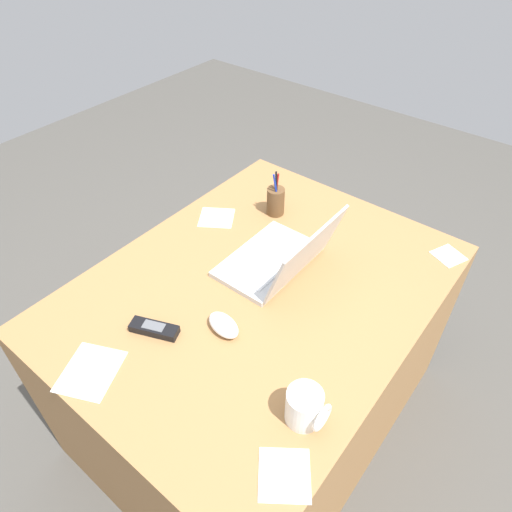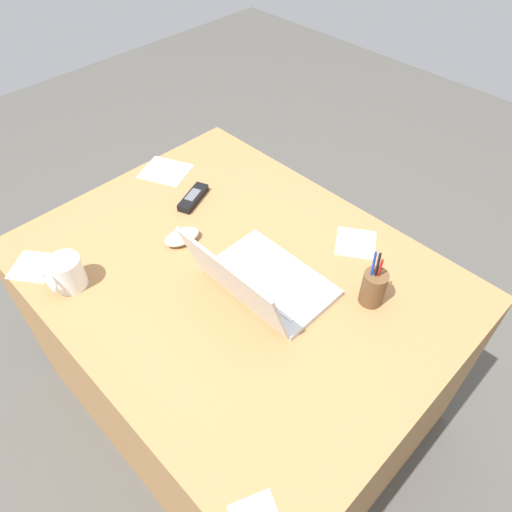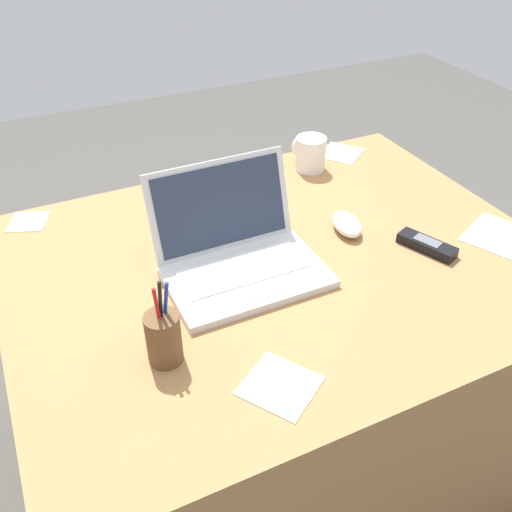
{
  "view_description": "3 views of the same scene",
  "coord_description": "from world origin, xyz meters",
  "px_view_note": "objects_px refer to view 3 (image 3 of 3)",
  "views": [
    {
      "loc": [
        0.8,
        0.62,
        1.75
      ],
      "look_at": [
        -0.06,
        -0.06,
        0.78
      ],
      "focal_mm": 32.26,
      "sensor_mm": 36.0,
      "label": 1
    },
    {
      "loc": [
        -0.69,
        0.6,
        1.74
      ],
      "look_at": [
        -0.06,
        -0.03,
        0.81
      ],
      "focal_mm": 33.35,
      "sensor_mm": 36.0,
      "label": 2
    },
    {
      "loc": [
        -0.51,
        -0.93,
        1.5
      ],
      "look_at": [
        -0.08,
        -0.05,
        0.78
      ],
      "focal_mm": 39.96,
      "sensor_mm": 36.0,
      "label": 3
    }
  ],
  "objects_px": {
    "pen_holder": "(164,337)",
    "computer_mouse": "(347,224)",
    "laptop": "(238,253)",
    "cordless_phone": "(427,245)",
    "coffee_mug_white": "(310,153)"
  },
  "relations": [
    {
      "from": "pen_holder",
      "to": "computer_mouse",
      "type": "bearing_deg",
      "value": 22.16
    },
    {
      "from": "laptop",
      "to": "computer_mouse",
      "type": "bearing_deg",
      "value": 5.19
    },
    {
      "from": "cordless_phone",
      "to": "pen_holder",
      "type": "height_order",
      "value": "pen_holder"
    },
    {
      "from": "computer_mouse",
      "to": "coffee_mug_white",
      "type": "distance_m",
      "value": 0.34
    },
    {
      "from": "coffee_mug_white",
      "to": "cordless_phone",
      "type": "xyz_separation_m",
      "value": [
        0.04,
        -0.48,
        -0.04
      ]
    },
    {
      "from": "coffee_mug_white",
      "to": "laptop",
      "type": "bearing_deg",
      "value": -137.28
    },
    {
      "from": "pen_holder",
      "to": "coffee_mug_white",
      "type": "bearing_deg",
      "value": 41.47
    },
    {
      "from": "laptop",
      "to": "coffee_mug_white",
      "type": "distance_m",
      "value": 0.53
    },
    {
      "from": "laptop",
      "to": "cordless_phone",
      "type": "height_order",
      "value": "laptop"
    },
    {
      "from": "cordless_phone",
      "to": "pen_holder",
      "type": "xyz_separation_m",
      "value": [
        -0.67,
        -0.07,
        0.04
      ]
    },
    {
      "from": "laptop",
      "to": "computer_mouse",
      "type": "distance_m",
      "value": 0.31
    },
    {
      "from": "computer_mouse",
      "to": "pen_holder",
      "type": "relative_size",
      "value": 0.61
    },
    {
      "from": "laptop",
      "to": "cordless_phone",
      "type": "bearing_deg",
      "value": -15.6
    },
    {
      "from": "laptop",
      "to": "coffee_mug_white",
      "type": "bearing_deg",
      "value": 42.72
    },
    {
      "from": "computer_mouse",
      "to": "coffee_mug_white",
      "type": "xyz_separation_m",
      "value": [
        0.08,
        0.33,
        0.03
      ]
    }
  ]
}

